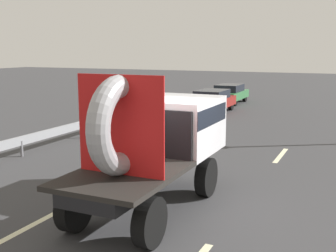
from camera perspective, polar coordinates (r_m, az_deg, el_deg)
name	(u,v)px	position (r m, az deg, el deg)	size (l,w,h in m)	color
ground_plane	(173,205)	(10.14, 0.63, -10.61)	(120.00, 120.00, 0.00)	#38383A
flatbed_truck	(161,135)	(9.97, -0.93, -1.28)	(2.02, 5.03, 3.14)	black
distant_sedan	(212,100)	(24.78, 5.97, 3.45)	(1.71, 3.99, 1.30)	black
guardrail	(104,119)	(19.18, -8.61, 0.89)	(0.10, 13.57, 0.71)	gray
lane_dash_left_near	(27,228)	(9.41, -18.42, -12.85)	(2.69, 0.16, 0.01)	beige
lane_dash_left_far	(182,146)	(16.05, 1.86, -2.74)	(2.82, 0.16, 0.01)	beige
lane_dash_right_far	(281,155)	(15.19, 14.90, -3.83)	(2.18, 0.16, 0.01)	beige
oncoming_car	(230,93)	(29.20, 8.27, 4.40)	(1.68, 3.91, 1.28)	black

